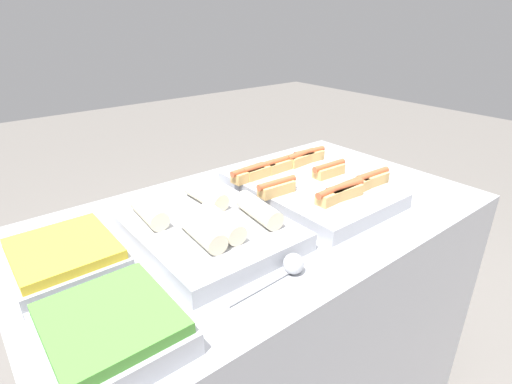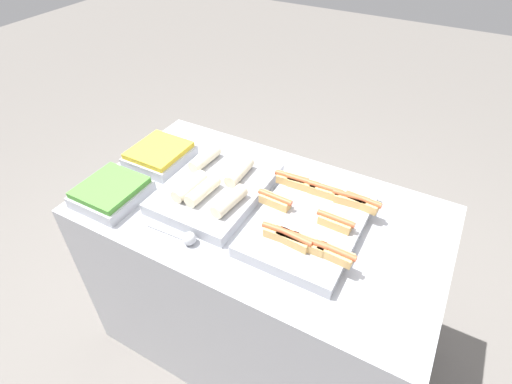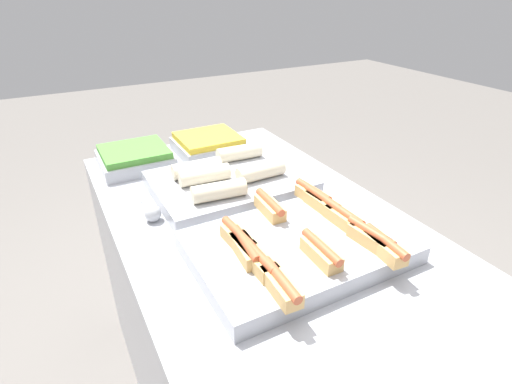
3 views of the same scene
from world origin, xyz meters
name	(u,v)px [view 2 (image 2 of 3)]	position (x,y,z in m)	size (l,w,h in m)	color
ground_plane	(259,333)	(0.00, 0.00, 0.00)	(12.00, 12.00, 0.00)	slate
counter	(260,281)	(0.00, 0.00, 0.46)	(1.45, 0.83, 0.93)	#A8AAB2
tray_hotdogs	(311,220)	(0.21, 0.00, 0.96)	(0.44, 0.55, 0.10)	#A8AAB2
tray_wraps	(216,187)	(-0.21, 0.00, 0.96)	(0.38, 0.51, 0.10)	#A8AAB2
tray_side_front	(111,192)	(-0.56, -0.24, 0.96)	(0.24, 0.26, 0.07)	#A8AAB2
tray_side_back	(160,155)	(-0.56, 0.06, 0.96)	(0.24, 0.26, 0.07)	#A8AAB2
serving_spoon_near	(187,238)	(-0.15, -0.29, 0.95)	(0.22, 0.05, 0.05)	#B2B5BA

